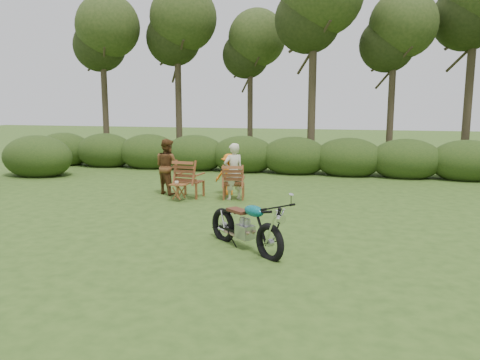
% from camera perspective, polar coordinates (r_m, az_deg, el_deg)
% --- Properties ---
extents(ground, '(80.00, 80.00, 0.00)m').
position_cam_1_polar(ground, '(9.25, -1.49, -7.15)').
color(ground, '#2D4818').
rests_on(ground, ground).
extents(tree_line, '(22.52, 11.62, 8.14)m').
position_cam_1_polar(tree_line, '(18.40, 8.75, 12.93)').
color(tree_line, '#362C1D').
rests_on(tree_line, ground).
extents(motorcycle, '(2.01, 1.83, 1.13)m').
position_cam_1_polar(motorcycle, '(8.65, 0.61, -8.34)').
color(motorcycle, '#0C9DA0').
rests_on(motorcycle, ground).
extents(lawn_chair_right, '(0.78, 0.78, 0.97)m').
position_cam_1_polar(lawn_chair_right, '(13.02, -0.77, -2.30)').
color(lawn_chair_right, brown).
rests_on(lawn_chair_right, ground).
extents(lawn_chair_left, '(0.80, 0.80, 1.07)m').
position_cam_1_polar(lawn_chair_left, '(13.32, -6.02, -2.08)').
color(lawn_chair_left, brown).
rests_on(lawn_chair_left, ground).
extents(side_table, '(0.50, 0.43, 0.47)m').
position_cam_1_polar(side_table, '(12.79, -7.45, -1.52)').
color(side_table, brown).
rests_on(side_table, ground).
extents(cup, '(0.14, 0.14, 0.09)m').
position_cam_1_polar(cup, '(12.73, -7.73, -0.30)').
color(cup, beige).
rests_on(cup, side_table).
extents(adult_a, '(0.67, 0.65, 1.56)m').
position_cam_1_polar(adult_a, '(12.91, -0.79, -2.40)').
color(adult_a, beige).
rests_on(adult_a, ground).
extents(adult_b, '(0.98, 0.92, 1.62)m').
position_cam_1_polar(adult_b, '(13.87, -8.76, -1.68)').
color(adult_b, brown).
rests_on(adult_b, ground).
extents(child, '(0.87, 0.68, 1.19)m').
position_cam_1_polar(child, '(13.60, -1.34, -1.79)').
color(child, orange).
rests_on(child, ground).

